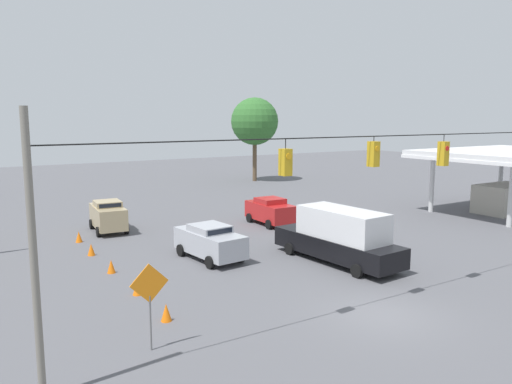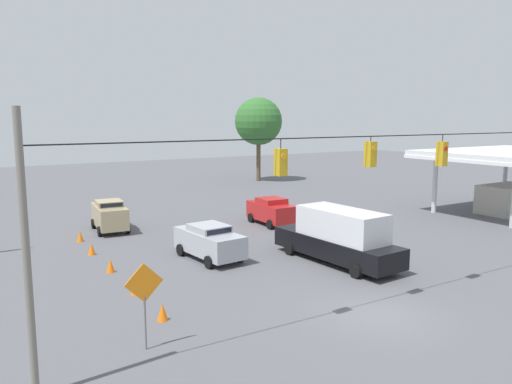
% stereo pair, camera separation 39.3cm
% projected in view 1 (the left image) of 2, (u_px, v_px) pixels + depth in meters
% --- Properties ---
extents(ground_plane, '(140.00, 140.00, 0.00)m').
position_uv_depth(ground_plane, '(383.00, 315.00, 18.68)').
color(ground_plane, '#56565B').
extents(overhead_signal_span, '(23.75, 0.38, 7.61)m').
position_uv_depth(overhead_signal_span, '(373.00, 190.00, 18.68)').
color(overhead_signal_span, slate).
rests_on(overhead_signal_span, ground_plane).
extents(box_truck_black_crossing_near, '(2.76, 7.56, 2.78)m').
position_uv_depth(box_truck_black_crossing_near, '(339.00, 236.00, 25.25)').
color(box_truck_black_crossing_near, black).
rests_on(box_truck_black_crossing_near, ground_plane).
extents(sedan_tan_withflow_far, '(2.20, 4.05, 2.01)m').
position_uv_depth(sedan_tan_withflow_far, '(108.00, 216.00, 32.23)').
color(sedan_tan_withflow_far, tan).
rests_on(sedan_tan_withflow_far, ground_plane).
extents(sedan_silver_withflow_mid, '(2.39, 4.55, 1.82)m').
position_uv_depth(sedan_silver_withflow_mid, '(210.00, 241.00, 25.92)').
color(sedan_silver_withflow_mid, '#A8AAB2').
rests_on(sedan_silver_withflow_mid, ground_plane).
extents(sedan_red_oncoming_far, '(2.10, 4.00, 1.84)m').
position_uv_depth(sedan_red_oncoming_far, '(270.00, 211.00, 34.42)').
color(sedan_red_oncoming_far, red).
rests_on(sedan_red_oncoming_far, ground_plane).
extents(traffic_cone_nearest, '(0.40, 0.40, 0.66)m').
position_uv_depth(traffic_cone_nearest, '(166.00, 312.00, 18.07)').
color(traffic_cone_nearest, orange).
rests_on(traffic_cone_nearest, ground_plane).
extents(traffic_cone_second, '(0.40, 0.40, 0.66)m').
position_uv_depth(traffic_cone_second, '(137.00, 287.00, 20.75)').
color(traffic_cone_second, orange).
rests_on(traffic_cone_second, ground_plane).
extents(traffic_cone_third, '(0.40, 0.40, 0.66)m').
position_uv_depth(traffic_cone_third, '(111.00, 266.00, 23.67)').
color(traffic_cone_third, orange).
rests_on(traffic_cone_third, ground_plane).
extents(traffic_cone_fourth, '(0.40, 0.40, 0.66)m').
position_uv_depth(traffic_cone_fourth, '(91.00, 249.00, 26.68)').
color(traffic_cone_fourth, orange).
rests_on(traffic_cone_fourth, ground_plane).
extents(traffic_cone_fifth, '(0.40, 0.40, 0.66)m').
position_uv_depth(traffic_cone_fifth, '(79.00, 237.00, 29.51)').
color(traffic_cone_fifth, orange).
rests_on(traffic_cone_fifth, ground_plane).
extents(gas_station, '(13.11, 9.27, 4.85)m').
position_uv_depth(gas_station, '(507.00, 167.00, 38.27)').
color(gas_station, silver).
rests_on(gas_station, ground_plane).
extents(work_zone_sign, '(1.27, 0.06, 2.84)m').
position_uv_depth(work_zone_sign, '(149.00, 290.00, 15.57)').
color(work_zone_sign, slate).
rests_on(work_zone_sign, ground_plane).
extents(tree_horizon_left, '(5.44, 5.44, 9.61)m').
position_uv_depth(tree_horizon_left, '(255.00, 122.00, 57.20)').
color(tree_horizon_left, brown).
rests_on(tree_horizon_left, ground_plane).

